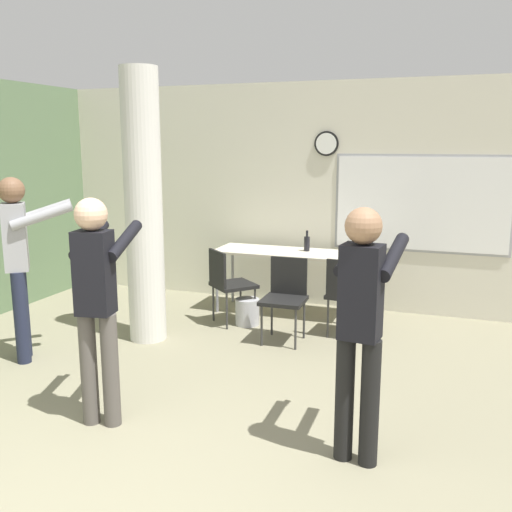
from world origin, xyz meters
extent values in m
cube|color=beige|center=(0.00, 5.06, 1.40)|extent=(8.00, 0.12, 2.80)
cylinder|color=black|center=(0.17, 4.99, 2.05)|extent=(0.30, 0.03, 0.30)
cylinder|color=white|center=(0.17, 4.97, 2.05)|extent=(0.26, 0.01, 0.25)
cube|color=#99999E|center=(1.33, 5.00, 1.35)|extent=(2.04, 0.01, 1.16)
cube|color=white|center=(1.33, 4.99, 1.35)|extent=(1.98, 0.02, 1.10)
cylinder|color=silver|center=(-1.29, 3.10, 1.40)|extent=(0.39, 0.39, 2.80)
cube|color=beige|center=(-0.14, 4.49, 0.76)|extent=(1.83, 0.63, 0.03)
cylinder|color=gray|center=(-0.99, 4.24, 0.37)|extent=(0.04, 0.04, 0.74)
cylinder|color=gray|center=(0.72, 4.24, 0.37)|extent=(0.04, 0.04, 0.74)
cylinder|color=gray|center=(-0.99, 4.75, 0.37)|extent=(0.04, 0.04, 0.74)
cylinder|color=gray|center=(0.72, 4.75, 0.37)|extent=(0.04, 0.04, 0.74)
cylinder|color=black|center=(0.05, 4.59, 0.86)|extent=(0.07, 0.07, 0.18)
cylinder|color=black|center=(0.05, 4.59, 0.99)|extent=(0.03, 0.03, 0.08)
cylinder|color=#B2B2B7|center=(-0.46, 3.90, 0.15)|extent=(0.28, 0.28, 0.30)
cube|color=black|center=(0.10, 3.48, 0.45)|extent=(0.45, 0.45, 0.04)
cube|color=black|center=(0.09, 3.68, 0.67)|extent=(0.40, 0.04, 0.40)
cylinder|color=#333333|center=(-0.08, 3.29, 0.21)|extent=(0.02, 0.02, 0.43)
cylinder|color=#333333|center=(0.28, 3.30, 0.21)|extent=(0.02, 0.02, 0.43)
cylinder|color=#333333|center=(-0.09, 3.65, 0.21)|extent=(0.02, 0.02, 0.43)
cylinder|color=#333333|center=(0.27, 3.66, 0.21)|extent=(0.02, 0.02, 0.43)
cube|color=black|center=(0.70, 3.94, 0.45)|extent=(0.48, 0.48, 0.04)
cube|color=black|center=(0.68, 3.73, 0.67)|extent=(0.40, 0.06, 0.40)
cylinder|color=#333333|center=(0.90, 4.10, 0.21)|extent=(0.02, 0.02, 0.43)
cylinder|color=#333333|center=(0.54, 4.13, 0.21)|extent=(0.02, 0.02, 0.43)
cylinder|color=#333333|center=(0.87, 3.74, 0.21)|extent=(0.02, 0.02, 0.43)
cylinder|color=#333333|center=(0.51, 3.77, 0.21)|extent=(0.02, 0.02, 0.43)
cube|color=black|center=(-0.63, 3.91, 0.45)|extent=(0.62, 0.62, 0.04)
cube|color=black|center=(-0.77, 3.76, 0.67)|extent=(0.32, 0.28, 0.40)
cylinder|color=#333333|center=(-0.38, 3.93, 0.21)|extent=(0.02, 0.02, 0.43)
cylinder|color=#333333|center=(-0.65, 4.17, 0.21)|extent=(0.02, 0.02, 0.43)
cylinder|color=#333333|center=(-0.62, 3.66, 0.21)|extent=(0.02, 0.02, 0.43)
cylinder|color=#333333|center=(-0.89, 3.90, 0.21)|extent=(0.02, 0.02, 0.43)
cylinder|color=black|center=(1.30, 1.44, 0.42)|extent=(0.12, 0.12, 0.85)
cylinder|color=black|center=(1.14, 1.46, 0.42)|extent=(0.12, 0.12, 0.85)
cube|color=black|center=(1.22, 1.45, 1.15)|extent=(0.27, 0.22, 0.60)
sphere|color=#997051|center=(1.22, 1.45, 1.56)|extent=(0.23, 0.23, 0.23)
cylinder|color=black|center=(1.38, 1.68, 1.34)|extent=(0.15, 0.54, 0.24)
cylinder|color=black|center=(1.11, 1.71, 1.34)|extent=(0.15, 0.54, 0.24)
cube|color=white|center=(1.14, 1.95, 1.35)|extent=(0.05, 0.13, 0.04)
cylinder|color=#514C47|center=(-0.56, 1.34, 0.43)|extent=(0.12, 0.12, 0.85)
cylinder|color=#514C47|center=(-0.73, 1.31, 0.43)|extent=(0.12, 0.12, 0.85)
cube|color=black|center=(-0.65, 1.32, 1.15)|extent=(0.28, 0.24, 0.60)
sphere|color=#D8AD8C|center=(-0.65, 1.32, 1.57)|extent=(0.23, 0.23, 0.23)
cylinder|color=black|center=(-0.56, 1.58, 1.35)|extent=(0.18, 0.54, 0.24)
cylinder|color=black|center=(-0.83, 1.54, 1.35)|extent=(0.18, 0.54, 0.24)
cube|color=white|center=(-0.87, 1.77, 1.35)|extent=(0.06, 0.13, 0.04)
cylinder|color=#1E2338|center=(-2.06, 2.09, 0.44)|extent=(0.13, 0.13, 0.89)
cylinder|color=#1E2338|center=(-2.17, 2.23, 0.44)|extent=(0.13, 0.13, 0.89)
cube|color=#99999E|center=(-2.11, 2.16, 1.20)|extent=(0.32, 0.33, 0.63)
sphere|color=brown|center=(-2.11, 2.16, 1.63)|extent=(0.24, 0.24, 0.24)
cylinder|color=#99999E|center=(-1.83, 2.21, 1.40)|extent=(0.49, 0.42, 0.25)
cylinder|color=#99999E|center=(-2.00, 2.43, 1.40)|extent=(0.49, 0.42, 0.25)
camera|label=1|loc=(1.77, -1.99, 2.06)|focal=40.00mm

